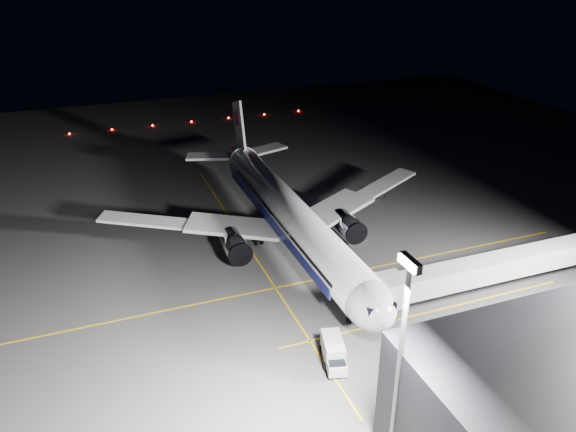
% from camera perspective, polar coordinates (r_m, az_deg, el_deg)
% --- Properties ---
extents(ground, '(200.00, 200.00, 0.00)m').
position_cam_1_polar(ground, '(85.44, 0.25, -3.13)').
color(ground, '#4C4C4F').
rests_on(ground, ground).
extents(guide_line_main, '(0.25, 80.00, 0.01)m').
position_cam_1_polar(guide_line_main, '(77.47, 2.92, -6.45)').
color(guide_line_main, gold).
rests_on(guide_line_main, ground).
extents(guide_line_cross, '(70.00, 0.25, 0.01)m').
position_cam_1_polar(guide_line_cross, '(83.74, -3.59, -3.82)').
color(guide_line_cross, gold).
rests_on(guide_line_cross, ground).
extents(guide_line_side, '(0.25, 40.00, 0.01)m').
position_cam_1_polar(guide_line_side, '(73.11, 14.07, -9.46)').
color(guide_line_side, gold).
rests_on(guide_line_side, ground).
extents(airliner, '(61.48, 54.22, 16.64)m').
position_cam_1_polar(airliner, '(83.99, -0.01, 0.29)').
color(airliner, silver).
rests_on(airliner, ground).
extents(jet_bridge, '(3.60, 34.40, 6.30)m').
position_cam_1_polar(jet_bridge, '(75.17, 19.55, -5.08)').
color(jet_bridge, '#B2B2B7').
rests_on(jet_bridge, ground).
extents(floodlight_mast_south, '(2.40, 0.67, 20.70)m').
position_cam_1_polar(floodlight_mast_south, '(46.43, 11.40, -13.17)').
color(floodlight_mast_south, '#59595E').
rests_on(floodlight_mast_south, ground).
extents(taxiway_lights, '(0.44, 60.44, 0.44)m').
position_cam_1_polar(taxiway_lights, '(150.12, -9.78, 9.43)').
color(taxiway_lights, '#FF140A').
rests_on(taxiway_lights, ground).
extents(service_truck, '(5.76, 3.45, 2.76)m').
position_cam_1_polar(service_truck, '(62.76, 4.66, -13.61)').
color(service_truck, silver).
rests_on(service_truck, ground).
extents(baggage_tug, '(2.12, 1.70, 1.54)m').
position_cam_1_polar(baggage_tug, '(103.84, 9.19, 2.38)').
color(baggage_tug, black).
rests_on(baggage_tug, ground).
extents(safety_cone_a, '(0.37, 0.37, 0.56)m').
position_cam_1_polar(safety_cone_a, '(93.00, 7.02, -0.62)').
color(safety_cone_a, orange).
rests_on(safety_cone_a, ground).
extents(safety_cone_b, '(0.37, 0.37, 0.56)m').
position_cam_1_polar(safety_cone_b, '(84.99, 3.28, -3.13)').
color(safety_cone_b, orange).
rests_on(safety_cone_b, ground).
extents(safety_cone_c, '(0.46, 0.46, 0.69)m').
position_cam_1_polar(safety_cone_c, '(89.17, 1.93, -1.59)').
color(safety_cone_c, orange).
rests_on(safety_cone_c, ground).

